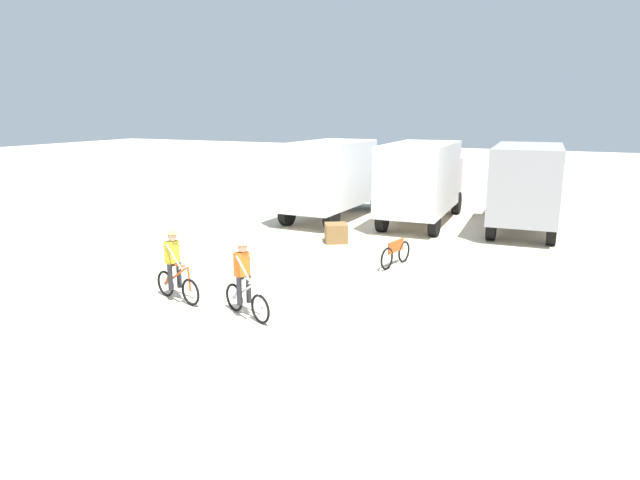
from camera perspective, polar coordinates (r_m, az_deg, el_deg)
The scene contains 8 objects.
ground_plane at distance 12.14m, azimuth -6.48°, elevation -9.61°, with size 120.00×120.00×0.00m, color beige.
box_truck_avon_van at distance 24.27m, azimuth 1.38°, elevation 6.60°, with size 2.60×6.82×3.35m.
box_truck_white_box at distance 23.60m, azimuth 10.43°, elevation 6.19°, with size 2.63×6.84×3.35m.
box_truck_grey_hauler at distance 23.28m, azimuth 20.36°, elevation 5.49°, with size 2.73×6.87×3.35m.
cyclist_orange_shirt at distance 14.33m, azimuth -14.59°, elevation -2.78°, with size 1.68×0.65×1.82m.
cyclist_cowboy_hat at distance 12.91m, azimuth -7.70°, elevation -4.22°, with size 1.61×0.80×1.82m.
bicycle_spare at distance 17.18m, azimuth 7.73°, elevation -1.35°, with size 0.56×1.70×0.97m.
supply_crate at distance 20.06m, azimuth 1.66°, elevation 0.72°, with size 0.79×0.77×0.68m, color olive.
Camera 1 is at (5.92, -9.49, 4.71)m, focal length 31.31 mm.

